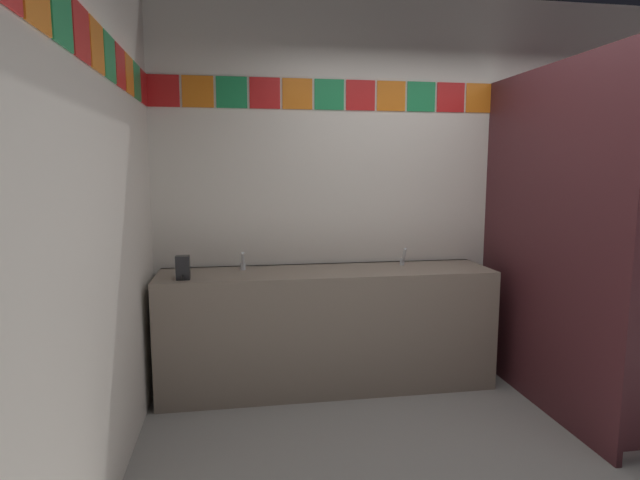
# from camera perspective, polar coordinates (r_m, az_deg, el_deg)

# --- Properties ---
(ground_plane) EXTENTS (9.45, 9.45, 0.00)m
(ground_plane) POSITION_cam_1_polar(r_m,az_deg,el_deg) (3.20, 22.79, -22.70)
(ground_plane) COLOR gray
(wall_back) EXTENTS (4.29, 0.09, 2.90)m
(wall_back) POSITION_cam_1_polar(r_m,az_deg,el_deg) (4.20, 12.22, 5.74)
(wall_back) COLOR silver
(wall_back) RESTS_ON ground_plane
(wall_side) EXTENTS (0.09, 3.13, 2.90)m
(wall_side) POSITION_cam_1_polar(r_m,az_deg,el_deg) (2.40, -25.05, 3.76)
(wall_side) COLOR silver
(wall_side) RESTS_ON ground_plane
(vanity_counter) EXTENTS (2.40, 0.56, 0.87)m
(vanity_counter) POSITION_cam_1_polar(r_m,az_deg,el_deg) (3.83, 0.78, -9.64)
(vanity_counter) COLOR gray
(vanity_counter) RESTS_ON ground_plane
(faucet_left) EXTENTS (0.04, 0.10, 0.14)m
(faucet_left) POSITION_cam_1_polar(r_m,az_deg,el_deg) (3.74, -8.54, -2.56)
(faucet_left) COLOR silver
(faucet_left) RESTS_ON vanity_counter
(faucet_right) EXTENTS (0.04, 0.10, 0.14)m
(faucet_right) POSITION_cam_1_polar(r_m,az_deg,el_deg) (3.94, 9.19, -2.05)
(faucet_right) COLOR silver
(faucet_right) RESTS_ON vanity_counter
(soap_dispenser) EXTENTS (0.09, 0.09, 0.16)m
(soap_dispenser) POSITION_cam_1_polar(r_m,az_deg,el_deg) (3.51, -14.96, -2.99)
(soap_dispenser) COLOR black
(soap_dispenser) RESTS_ON vanity_counter
(stall_divider) EXTENTS (0.92, 1.59, 2.26)m
(stall_divider) POSITION_cam_1_polar(r_m,az_deg,el_deg) (3.57, 27.98, -0.55)
(stall_divider) COLOR #471E23
(stall_divider) RESTS_ON ground_plane
(toilet) EXTENTS (0.39, 0.49, 0.74)m
(toilet) POSITION_cam_1_polar(r_m,az_deg,el_deg) (4.55, 26.39, -9.45)
(toilet) COLOR white
(toilet) RESTS_ON ground_plane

